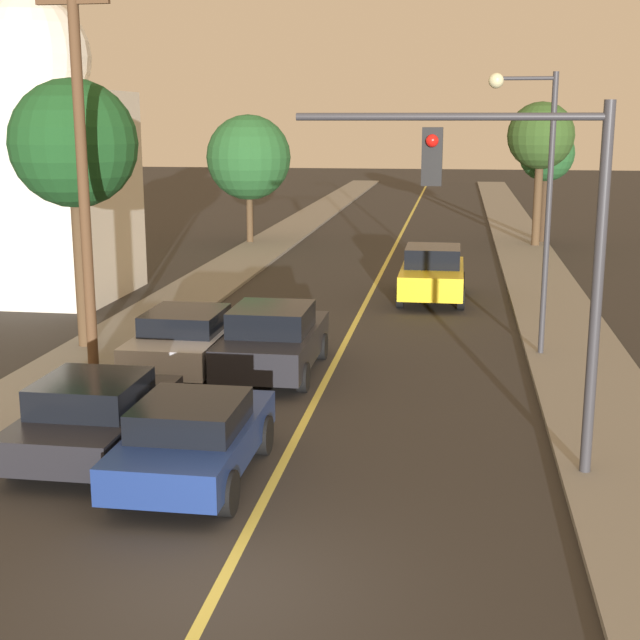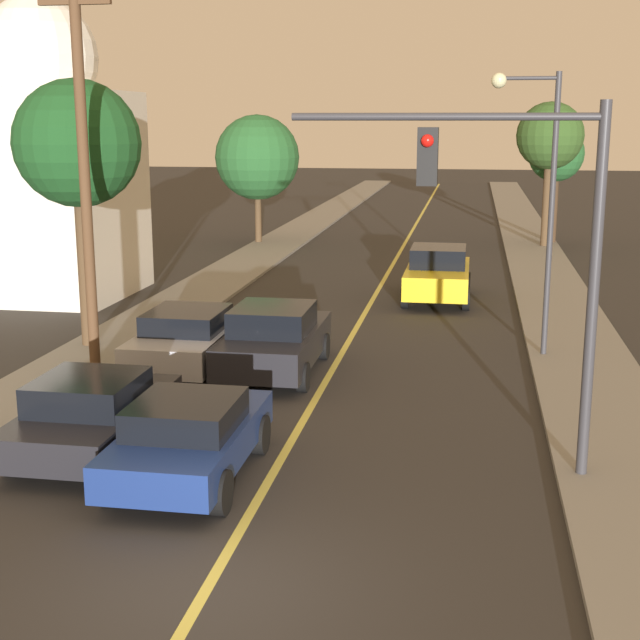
{
  "view_description": "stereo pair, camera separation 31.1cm",
  "coord_description": "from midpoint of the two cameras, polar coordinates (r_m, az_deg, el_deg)",
  "views": [
    {
      "loc": [
        2.81,
        -9.8,
        5.76
      ],
      "look_at": [
        0.0,
        8.5,
        1.6
      ],
      "focal_mm": 50.0,
      "sensor_mm": 36.0,
      "label": 1
    },
    {
      "loc": [
        3.12,
        -9.75,
        5.76
      ],
      "look_at": [
        0.0,
        8.5,
        1.6
      ],
      "focal_mm": 50.0,
      "sensor_mm": 36.0,
      "label": 2
    }
  ],
  "objects": [
    {
      "name": "sidewalk_right",
      "position": [
        46.22,
        13.3,
        5.24
      ],
      "size": [
        2.5,
        80.0,
        0.12
      ],
      "color": "gray",
      "rests_on": "ground"
    },
    {
      "name": "domed_building_left",
      "position": [
        30.89,
        -16.88,
        9.53
      ],
      "size": [
        5.2,
        5.2,
        9.63
      ],
      "color": "silver",
      "rests_on": "ground"
    },
    {
      "name": "sidewalk_left",
      "position": [
        46.97,
        -1.25,
        5.69
      ],
      "size": [
        2.5,
        80.0,
        0.12
      ],
      "color": "gray",
      "rests_on": "ground"
    },
    {
      "name": "traffic_signal_mast",
      "position": [
        14.35,
        13.43,
        5.95
      ],
      "size": [
        4.88,
        0.42,
        5.95
      ],
      "color": "#333338",
      "rests_on": "ground"
    },
    {
      "name": "tree_right_near",
      "position": [
        42.11,
        14.72,
        11.26
      ],
      "size": [
        3.01,
        3.01,
        6.47
      ],
      "color": "#4C3823",
      "rests_on": "ground"
    },
    {
      "name": "car_near_lane_second",
      "position": [
        20.63,
        -2.52,
        -1.22
      ],
      "size": [
        2.09,
        4.41,
        1.61
      ],
      "color": "black",
      "rests_on": "ground"
    },
    {
      "name": "car_near_lane_front",
      "position": [
        14.75,
        -7.77,
        -7.39
      ],
      "size": [
        1.97,
        4.09,
        1.39
      ],
      "color": "navy",
      "rests_on": "ground"
    },
    {
      "name": "ground_plane",
      "position": [
        11.73,
        -6.53,
        -16.85
      ],
      "size": [
        200.0,
        200.0,
        0.0
      ],
      "primitive_type": "plane",
      "color": "#2D2B28"
    },
    {
      "name": "utility_pole_left",
      "position": [
        20.23,
        -14.41,
        9.02
      ],
      "size": [
        1.6,
        0.24,
        8.66
      ],
      "color": "#513823",
      "rests_on": "ground"
    },
    {
      "name": "tree_left_near",
      "position": [
        23.0,
        -14.89,
        10.76
      ],
      "size": [
        3.13,
        3.13,
        6.65
      ],
      "color": "#4C3823",
      "rests_on": "ground"
    },
    {
      "name": "tree_right_far",
      "position": [
        43.54,
        15.08,
        10.15
      ],
      "size": [
        2.58,
        2.58,
        5.41
      ],
      "color": "#3D2B1C",
      "rests_on": "ground"
    },
    {
      "name": "car_outer_lane_front",
      "position": [
        16.19,
        -13.82,
        -5.83
      ],
      "size": [
        2.05,
        4.02,
        1.42
      ],
      "color": "black",
      "rests_on": "ground"
    },
    {
      "name": "car_far_oncoming",
      "position": [
        29.32,
        7.85,
        2.97
      ],
      "size": [
        2.11,
        4.58,
        1.74
      ],
      "rotation": [
        0.0,
        0.0,
        3.14
      ],
      "color": "gold",
      "rests_on": "ground"
    },
    {
      "name": "tree_left_far",
      "position": [
        42.29,
        -3.82,
        10.33
      ],
      "size": [
        3.93,
        3.93,
        5.91
      ],
      "color": "#4C3823",
      "rests_on": "ground"
    },
    {
      "name": "car_outer_lane_second",
      "position": [
        21.13,
        -7.95,
        -1.13
      ],
      "size": [
        2.05,
        4.37,
        1.46
      ],
      "color": "#A5A8B2",
      "rests_on": "ground"
    },
    {
      "name": "streetlamp_right",
      "position": [
        22.07,
        14.13,
        8.91
      ],
      "size": [
        1.61,
        0.36,
        6.75
      ],
      "color": "#333338",
      "rests_on": "ground"
    },
    {
      "name": "road_surface",
      "position": [
        46.23,
        5.97,
        5.44
      ],
      "size": [
        9.27,
        80.0,
        0.01
      ],
      "color": "#2D2B28",
      "rests_on": "ground"
    }
  ]
}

